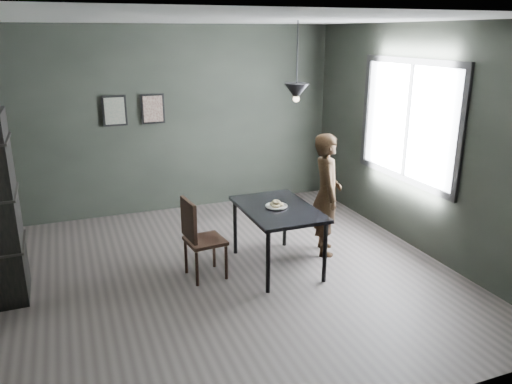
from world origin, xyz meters
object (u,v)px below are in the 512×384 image
object	(u,v)px
wood_chair	(198,234)
cafe_table	(278,214)
white_plate	(276,207)
woman	(326,194)
pendant_lamp	(296,91)

from	to	relation	value
wood_chair	cafe_table	bearing A→B (deg)	-10.00
white_plate	woman	bearing A→B (deg)	12.50
white_plate	woman	xyz separation A→B (m)	(0.75, 0.17, 0.01)
woman	pendant_lamp	distance (m)	1.38
pendant_lamp	cafe_table	bearing A→B (deg)	-158.20
wood_chair	pendant_lamp	xyz separation A→B (m)	(1.19, 0.04, 1.51)
white_plate	woman	size ratio (longest dim) A/B	0.15
cafe_table	white_plate	xyz separation A→B (m)	(-0.01, 0.01, 0.08)
cafe_table	white_plate	size ratio (longest dim) A/B	5.22
pendant_lamp	wood_chair	bearing A→B (deg)	-178.03
woman	pendant_lamp	world-z (taller)	pendant_lamp
woman	pendant_lamp	size ratio (longest dim) A/B	1.77
white_plate	wood_chair	world-z (taller)	wood_chair
wood_chair	pendant_lamp	size ratio (longest dim) A/B	1.09
woman	white_plate	bearing A→B (deg)	122.54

